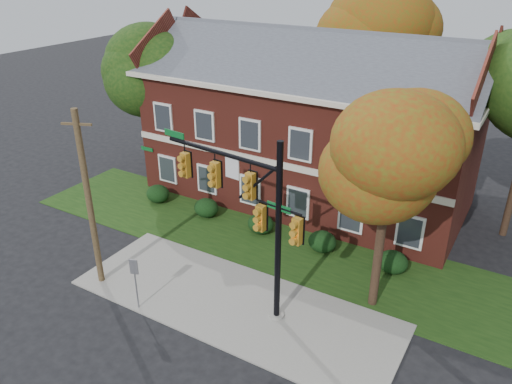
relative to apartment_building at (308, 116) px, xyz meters
The scene contains 15 objects.
ground 13.11m from the apartment_building, 80.50° to the right, with size 120.00×120.00×0.00m, color black.
sidewalk 12.18m from the apartment_building, 79.65° to the right, with size 14.00×5.00×0.08m, color gray.
grass_strip 8.01m from the apartment_building, 71.43° to the right, with size 30.00×6.00×0.04m, color #193811.
apartment_building is the anchor object (origin of this frame).
hedge_far_left 9.82m from the apartment_building, 143.11° to the right, with size 1.40×1.26×1.05m, color black.
hedge_left 7.73m from the apartment_building, 123.67° to the right, with size 1.40×1.26×1.05m, color black.
hedge_center 6.89m from the apartment_building, 90.00° to the right, with size 1.40×1.26×1.05m, color black.
hedge_right 7.73m from the apartment_building, 56.33° to the right, with size 1.40×1.26×1.05m, color black.
hedge_far_right 9.82m from the apartment_building, 36.89° to the right, with size 1.40×1.26×1.05m, color black.
tree_near_right 10.97m from the apartment_building, 48.23° to the right, with size 4.50×4.25×8.58m.
tree_left_rear 9.94m from the apartment_building, behind, with size 5.40×5.10×8.88m.
tree_far_rear 8.84m from the apartment_building, 80.29° to the left, with size 6.84×6.46×11.52m.
traffic_signal 10.97m from the apartment_building, 76.18° to the right, with size 6.75×1.03×7.57m.
utility_pole 13.27m from the apartment_building, 107.37° to the right, with size 1.18×0.57×7.98m.
sign_post 13.69m from the apartment_building, 95.23° to the right, with size 0.34×0.15×2.40m.
Camera 1 is at (9.41, -12.98, 13.34)m, focal length 35.00 mm.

